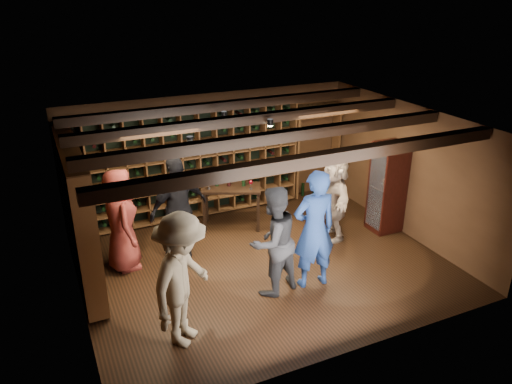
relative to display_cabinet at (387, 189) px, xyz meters
name	(u,v)px	position (x,y,z in m)	size (l,w,h in m)	color
ground	(263,263)	(-2.71, -0.20, -0.86)	(6.00, 6.00, 0.00)	black
room_shell	(263,128)	(-2.71, -0.15, 1.56)	(6.00, 6.00, 6.00)	#4E2F1A
wine_rack_back	(190,164)	(-3.24, 2.13, 0.29)	(4.65, 0.30, 2.20)	brown
wine_rack_left	(78,214)	(-5.54, 0.62, 0.29)	(0.30, 2.65, 2.20)	brown
crate_shelf	(317,128)	(-0.31, 2.12, 0.71)	(1.20, 0.32, 2.07)	brown
display_cabinet	(387,189)	(0.00, 0.00, 0.00)	(0.55, 0.50, 1.75)	black
man_blue_shirt	(314,230)	(-2.27, -1.08, 0.12)	(0.71, 0.47, 1.95)	navy
man_grey_suit	(273,241)	(-2.93, -1.00, 0.02)	(0.86, 0.67, 1.76)	#212227
guest_red_floral	(121,220)	(-4.90, 0.70, 0.03)	(0.87, 0.56, 1.77)	maroon
guest_woman_black	(179,209)	(-3.93, 0.61, 0.09)	(1.10, 0.46, 1.88)	black
guest_khaki	(182,280)	(-4.53, -1.56, 0.09)	(1.22, 0.70, 1.89)	#7E6F57
guest_beige	(334,197)	(-1.09, 0.16, -0.04)	(1.52, 0.48, 1.64)	gray
tasting_table	(231,191)	(-2.67, 1.35, -0.10)	(1.27, 0.99, 1.13)	black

